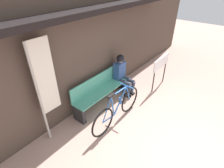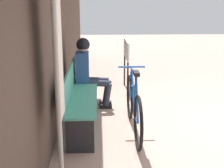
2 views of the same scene
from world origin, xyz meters
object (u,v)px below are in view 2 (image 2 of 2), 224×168
person_seated (88,68)px  park_bench_near (79,97)px  banner_pole (58,54)px  signboard (126,53)px  bicycle (134,106)px

person_seated → park_bench_near: bearing=171.4°
banner_pole → signboard: (3.31, -0.95, -0.57)m
bicycle → banner_pole: size_ratio=0.79×
bicycle → signboard: bearing=-2.0°
park_bench_near → person_seated: 0.83m
bicycle → person_seated: bearing=31.2°
banner_pole → bicycle: bearing=-35.9°
park_bench_near → person_seated: person_seated is taller
person_seated → bicycle: bearing=-148.8°
bicycle → banner_pole: banner_pole is taller
bicycle → banner_pole: (-1.21, 0.88, 0.97)m
banner_pole → signboard: 3.49m
signboard → park_bench_near: bearing=153.7°
bicycle → person_seated: person_seated is taller
park_bench_near → banner_pole: banner_pole is taller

